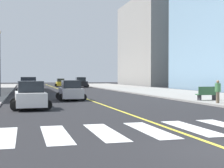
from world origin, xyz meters
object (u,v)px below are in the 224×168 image
Objects in this scene: car_silver_nearest at (71,91)px; car_black_second at (81,83)px; car_white_third at (30,96)px; pedestrian_waiting_east at (218,90)px; car_yellow_fifth at (61,83)px; park_bench at (207,94)px; car_blue_fourth at (28,86)px.

car_black_second is (6.61, 33.13, 0.10)m from car_silver_nearest.
car_white_third is 13.25m from pedestrian_waiting_east.
car_yellow_fifth is 2.11× the size of park_bench.
park_bench is at bearing 5.16° from car_white_third.
car_silver_nearest is 2.19× the size of park_bench.
car_yellow_fifth is (6.97, 45.95, -0.05)m from car_white_third.
pedestrian_waiting_east is (3.02, -40.88, 0.15)m from car_black_second.
car_white_third is at bearing 77.39° from car_black_second.
park_bench is (3.75, -38.33, -0.23)m from car_black_second.
pedestrian_waiting_east reaches higher than car_yellow_fifth.
car_silver_nearest is 11.59m from park_bench.
car_yellow_fifth is at bearing 79.21° from car_white_third.
pedestrian_waiting_east reaches higher than park_bench.
pedestrian_waiting_east is (-0.73, -2.55, 0.38)m from park_bench.
car_white_third reaches higher than car_yellow_fifth.
car_silver_nearest is 33.78m from car_black_second.
car_white_third is at bearing 83.15° from car_yellow_fifth.
car_black_second is at bearing 79.71° from car_silver_nearest.
car_yellow_fifth is at bearing -59.29° from car_black_second.
pedestrian_waiting_east is (13.23, -0.76, 0.23)m from car_white_third.
car_black_second is 41.40m from car_white_third.
car_black_second is 40.99m from pedestrian_waiting_east.
car_blue_fourth reaches higher than park_bench.
car_white_third is 18.64m from car_blue_fourth.
car_silver_nearest is 12.36m from pedestrian_waiting_east.
car_silver_nearest is 39.10m from car_yellow_fifth.
pedestrian_waiting_east is at bearing -56.66° from car_blue_fourth.
car_black_second is 6.67m from car_yellow_fifth.
car_silver_nearest is 0.87× the size of car_blue_fourth.
car_silver_nearest is 0.89× the size of car_black_second.
car_white_third is 0.89× the size of car_blue_fourth.
car_black_second reaches higher than car_white_third.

